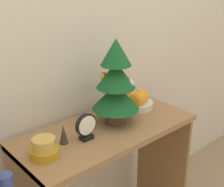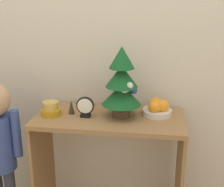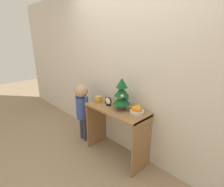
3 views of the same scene
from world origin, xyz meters
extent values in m
cube|color=beige|center=(0.00, 0.48, 1.25)|extent=(7.00, 0.05, 2.50)
cube|color=olive|center=(0.00, 0.22, 0.77)|extent=(0.95, 0.43, 0.03)
cube|color=olive|center=(0.46, 0.22, 0.39)|extent=(0.02, 0.40, 0.79)
cylinder|color=#4C3828|center=(0.08, 0.23, 0.81)|extent=(0.11, 0.11, 0.05)
cylinder|color=brown|center=(0.08, 0.23, 0.86)|extent=(0.02, 0.02, 0.04)
cone|color=#145123|center=(0.08, 0.23, 0.93)|extent=(0.24, 0.24, 0.13)
cone|color=#145123|center=(0.08, 0.23, 1.05)|extent=(0.20, 0.20, 0.13)
cone|color=#145123|center=(0.08, 0.23, 1.17)|extent=(0.16, 0.16, 0.13)
sphere|color=silver|center=(0.12, 0.26, 1.01)|extent=(0.05, 0.05, 0.05)
sphere|color=gold|center=(0.04, 0.29, 1.04)|extent=(0.04, 0.04, 0.04)
sphere|color=#2D4CA8|center=(0.15, 0.26, 0.95)|extent=(0.05, 0.05, 0.05)
sphere|color=silver|center=(0.13, 0.18, 1.01)|extent=(0.05, 0.05, 0.05)
sphere|color=silver|center=(0.10, 0.18, 0.99)|extent=(0.05, 0.05, 0.05)
cylinder|color=silver|center=(0.30, 0.29, 0.80)|extent=(0.19, 0.19, 0.04)
sphere|color=orange|center=(0.33, 0.29, 0.85)|extent=(0.08, 0.08, 0.08)
sphere|color=orange|center=(0.29, 0.32, 0.85)|extent=(0.08, 0.08, 0.08)
sphere|color=orange|center=(0.28, 0.27, 0.85)|extent=(0.08, 0.08, 0.08)
cylinder|color=#B78419|center=(-0.37, 0.19, 0.81)|extent=(0.13, 0.13, 0.04)
cylinder|color=gold|center=(-0.37, 0.19, 0.85)|extent=(0.10, 0.10, 0.05)
cube|color=black|center=(-0.15, 0.19, 0.80)|extent=(0.06, 0.04, 0.02)
cylinder|color=black|center=(-0.15, 0.19, 0.86)|extent=(0.11, 0.02, 0.11)
cylinder|color=white|center=(-0.15, 0.18, 0.86)|extent=(0.10, 0.00, 0.10)
cone|color=#382D23|center=(-0.25, 0.23, 0.83)|extent=(0.04, 0.04, 0.09)
camera|label=1|loc=(-0.92, -0.86, 1.54)|focal=50.00mm
camera|label=2|loc=(0.28, -1.59, 1.54)|focal=50.00mm
camera|label=3|loc=(1.60, -1.41, 1.75)|focal=28.00mm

